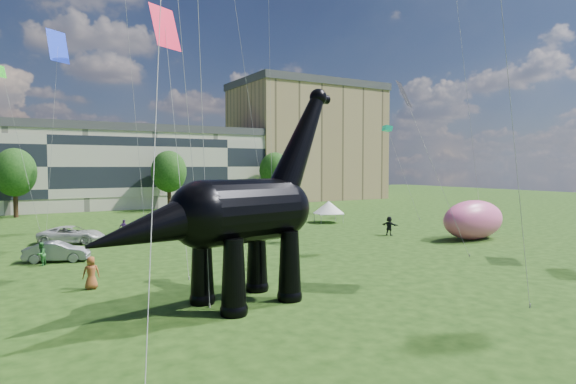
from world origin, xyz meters
TOP-DOWN VIEW (x-y plane):
  - ground at (0.00, 0.00)m, footprint 220.00×220.00m
  - terrace_row at (-8.00, 62.00)m, footprint 78.00×11.00m
  - apartment_block at (40.00, 65.00)m, footprint 28.00×18.00m
  - tree_mid_left at (-12.00, 53.00)m, footprint 5.20×5.20m
  - tree_mid_right at (8.00, 53.00)m, footprint 5.20×5.20m
  - tree_far_right at (26.00, 53.00)m, footprint 5.20×5.20m
  - dinosaur_sculpture at (-3.45, 2.97)m, footprint 13.83×5.30m
  - car_grey at (-9.98, 18.71)m, footprint 4.43×2.74m
  - car_white at (-8.16, 26.89)m, footprint 5.84×4.48m
  - car_dark at (7.96, 25.43)m, footprint 3.19×5.89m
  - gazebo_near at (10.88, 28.90)m, footprint 4.31×4.31m
  - gazebo_far at (19.64, 28.21)m, footprint 4.51×4.51m
  - inflatable_pink at (23.48, 10.96)m, footprint 7.25×3.89m
  - visitors at (2.69, 17.93)m, footprint 40.04×26.06m

SIDE VIEW (x-z plane):
  - ground at x=0.00m, z-range 0.00..0.00m
  - car_grey at x=-9.98m, z-range 0.00..1.38m
  - car_white at x=-8.16m, z-range 0.00..1.47m
  - car_dark at x=7.96m, z-range 0.00..1.62m
  - visitors at x=2.69m, z-range -0.06..1.79m
  - inflatable_pink at x=23.48m, z-range 0.00..3.54m
  - gazebo_far at x=19.64m, z-range 0.51..3.03m
  - gazebo_near at x=10.88m, z-range 0.56..3.33m
  - dinosaur_sculpture at x=-3.45m, z-range -1.38..9.91m
  - terrace_row at x=-8.00m, z-range 0.00..12.00m
  - tree_mid_left at x=-12.00m, z-range 1.57..11.01m
  - tree_mid_right at x=8.00m, z-range 1.57..11.01m
  - tree_far_right at x=26.00m, z-range 1.57..11.01m
  - apartment_block at x=40.00m, z-range 0.00..22.00m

